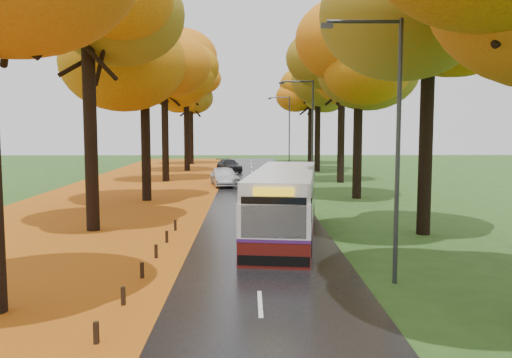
{
  "coord_description": "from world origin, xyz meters",
  "views": [
    {
      "loc": [
        -0.3,
        -8.26,
        4.86
      ],
      "look_at": [
        0.0,
        14.44,
        2.6
      ],
      "focal_mm": 38.0,
      "sensor_mm": 36.0,
      "label": 1
    }
  ],
  "objects_px": {
    "streetlamp_mid": "(309,127)",
    "car_dark": "(229,166)",
    "streetlamp_near": "(390,130)",
    "bus": "(284,202)",
    "car_silver": "(223,178)",
    "streetlamp_far": "(287,127)",
    "car_white": "(225,176)"
  },
  "relations": [
    {
      "from": "car_dark",
      "to": "streetlamp_mid",
      "type": "bearing_deg",
      "value": -89.81
    },
    {
      "from": "streetlamp_far",
      "to": "car_silver",
      "type": "bearing_deg",
      "value": -109.8
    },
    {
      "from": "bus",
      "to": "car_white",
      "type": "xyz_separation_m",
      "value": [
        -3.44,
        19.94,
        -0.76
      ]
    },
    {
      "from": "streetlamp_far",
      "to": "car_white",
      "type": "relative_size",
      "value": 1.8
    },
    {
      "from": "streetlamp_near",
      "to": "streetlamp_far",
      "type": "xyz_separation_m",
      "value": [
        0.0,
        44.0,
        0.0
      ]
    },
    {
      "from": "bus",
      "to": "car_white",
      "type": "bearing_deg",
      "value": 107.33
    },
    {
      "from": "streetlamp_near",
      "to": "bus",
      "type": "distance_m",
      "value": 8.09
    },
    {
      "from": "car_white",
      "to": "car_silver",
      "type": "bearing_deg",
      "value": -125.32
    },
    {
      "from": "streetlamp_far",
      "to": "car_silver",
      "type": "distance_m",
      "value": 19.02
    },
    {
      "from": "streetlamp_far",
      "to": "car_white",
      "type": "distance_m",
      "value": 18.61
    },
    {
      "from": "streetlamp_near",
      "to": "bus",
      "type": "xyz_separation_m",
      "value": [
        -2.71,
        6.94,
        -3.16
      ]
    },
    {
      "from": "streetlamp_mid",
      "to": "car_dark",
      "type": "xyz_separation_m",
      "value": [
        -6.3,
        17.84,
        -4.03
      ]
    },
    {
      "from": "streetlamp_far",
      "to": "streetlamp_mid",
      "type": "bearing_deg",
      "value": -90.0
    },
    {
      "from": "bus",
      "to": "streetlamp_near",
      "type": "bearing_deg",
      "value": -61.12
    },
    {
      "from": "streetlamp_near",
      "to": "streetlamp_far",
      "type": "bearing_deg",
      "value": 90.0
    },
    {
      "from": "streetlamp_near",
      "to": "car_silver",
      "type": "relative_size",
      "value": 1.94
    },
    {
      "from": "car_white",
      "to": "car_dark",
      "type": "distance_m",
      "value": 12.96
    },
    {
      "from": "streetlamp_near",
      "to": "car_dark",
      "type": "relative_size",
      "value": 1.8
    },
    {
      "from": "bus",
      "to": "car_silver",
      "type": "height_order",
      "value": "bus"
    },
    {
      "from": "streetlamp_far",
      "to": "car_silver",
      "type": "relative_size",
      "value": 1.94
    },
    {
      "from": "bus",
      "to": "car_silver",
      "type": "distance_m",
      "value": 19.91
    },
    {
      "from": "streetlamp_far",
      "to": "car_dark",
      "type": "relative_size",
      "value": 1.8
    },
    {
      "from": "streetlamp_mid",
      "to": "bus",
      "type": "distance_m",
      "value": 15.62
    },
    {
      "from": "car_dark",
      "to": "streetlamp_far",
      "type": "bearing_deg",
      "value": 14.18
    },
    {
      "from": "car_white",
      "to": "car_silver",
      "type": "relative_size",
      "value": 1.08
    },
    {
      "from": "streetlamp_mid",
      "to": "streetlamp_far",
      "type": "xyz_separation_m",
      "value": [
        0.0,
        22.0,
        0.0
      ]
    },
    {
      "from": "streetlamp_far",
      "to": "bus",
      "type": "height_order",
      "value": "streetlamp_far"
    },
    {
      "from": "car_silver",
      "to": "streetlamp_far",
      "type": "bearing_deg",
      "value": 62.3
    },
    {
      "from": "bus",
      "to": "car_dark",
      "type": "distance_m",
      "value": 33.11
    },
    {
      "from": "streetlamp_mid",
      "to": "car_dark",
      "type": "relative_size",
      "value": 1.8
    },
    {
      "from": "streetlamp_far",
      "to": "streetlamp_near",
      "type": "bearing_deg",
      "value": -90.0
    },
    {
      "from": "car_white",
      "to": "car_dark",
      "type": "xyz_separation_m",
      "value": [
        -0.14,
        12.96,
        -0.11
      ]
    }
  ]
}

